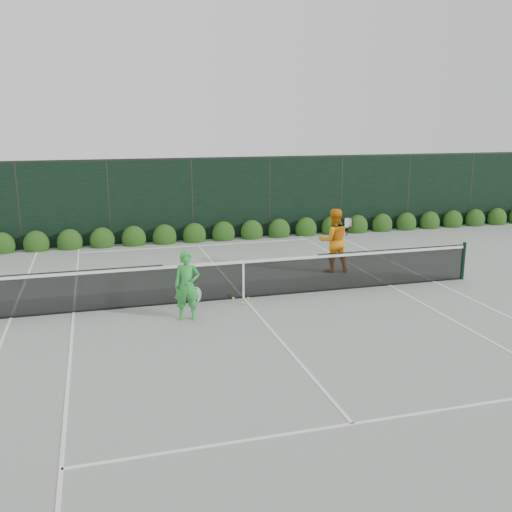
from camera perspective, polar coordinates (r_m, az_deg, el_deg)
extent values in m
plane|color=gray|center=(14.48, -1.26, -4.22)|extent=(80.00, 80.00, 0.00)
cylinder|color=black|center=(17.05, 20.01, -0.46)|extent=(0.10, 0.10, 1.07)
cube|color=black|center=(13.93, -18.27, -3.46)|extent=(4.40, 0.01, 1.02)
cube|color=black|center=(14.34, -1.27, -2.40)|extent=(4.00, 0.01, 0.96)
cube|color=black|center=(15.89, 13.55, -1.10)|extent=(4.40, 0.01, 1.02)
cube|color=white|center=(14.22, -1.28, -0.60)|extent=(12.80, 0.03, 0.07)
cube|color=black|center=(14.48, -1.26, -4.15)|extent=(12.80, 0.02, 0.04)
cube|color=white|center=(14.35, -1.27, -2.48)|extent=(0.05, 0.03, 0.91)
imported|color=green|center=(12.85, -6.91, -2.97)|extent=(0.63, 0.48, 1.57)
torus|color=silver|center=(13.05, -6.08, -3.90)|extent=(0.30, 0.11, 0.30)
cylinder|color=black|center=(13.12, -6.06, -4.90)|extent=(0.10, 0.03, 0.30)
imported|color=orange|center=(16.92, 7.78, 1.55)|extent=(0.99, 0.82, 1.89)
torus|color=black|center=(16.78, 9.21, 3.31)|extent=(0.30, 0.11, 0.30)
cylinder|color=black|center=(16.82, 9.17, 2.51)|extent=(0.10, 0.03, 0.30)
cube|color=white|center=(14.20, -23.32, -5.70)|extent=(0.06, 23.77, 0.01)
cube|color=white|center=(16.67, 17.31, -2.44)|extent=(0.06, 23.77, 0.01)
cube|color=white|center=(14.07, -17.77, -5.40)|extent=(0.06, 23.77, 0.01)
cube|color=white|center=(15.98, 13.18, -2.86)|extent=(0.06, 23.77, 0.01)
cube|color=white|center=(25.85, -7.97, 3.55)|extent=(11.03, 0.06, 0.01)
cube|color=white|center=(20.53, -5.80, 1.04)|extent=(8.23, 0.06, 0.01)
cube|color=white|center=(8.93, 9.65, -16.22)|extent=(8.23, 0.06, 0.01)
cube|color=white|center=(14.48, -1.26, -4.20)|extent=(0.06, 12.80, 0.01)
cube|color=black|center=(21.34, -6.42, 5.57)|extent=(32.00, 0.06, 3.00)
cube|color=#262826|center=(21.18, -6.53, 9.67)|extent=(32.00, 0.06, 0.06)
cylinder|color=#262826|center=(21.20, -22.67, 4.57)|extent=(0.08, 0.08, 3.00)
cylinder|color=#262826|center=(21.06, -14.53, 5.12)|extent=(0.08, 0.08, 3.00)
cylinder|color=#262826|center=(21.34, -6.42, 5.57)|extent=(0.08, 0.08, 3.00)
cylinder|color=#262826|center=(22.03, 1.33, 5.90)|extent=(0.08, 0.08, 3.00)
cylinder|color=#262826|center=(23.09, 8.50, 6.11)|extent=(0.08, 0.08, 3.00)
cylinder|color=#262826|center=(24.47, 14.96, 6.21)|extent=(0.08, 0.08, 3.00)
cylinder|color=#262826|center=(26.13, 20.66, 6.24)|extent=(0.08, 0.08, 3.00)
ellipsoid|color=#1B3C10|center=(21.15, -24.07, 0.93)|extent=(0.86, 0.65, 0.94)
ellipsoid|color=#1B3C10|center=(21.02, -21.11, 1.12)|extent=(0.86, 0.65, 0.94)
ellipsoid|color=#1B3C10|center=(20.94, -18.12, 1.32)|extent=(0.86, 0.65, 0.94)
ellipsoid|color=#1B3C10|center=(20.92, -15.11, 1.51)|extent=(0.86, 0.65, 0.94)
ellipsoid|color=#1B3C10|center=(20.96, -12.11, 1.70)|extent=(0.86, 0.65, 0.94)
ellipsoid|color=#1B3C10|center=(21.06, -9.13, 1.89)|extent=(0.86, 0.65, 0.94)
ellipsoid|color=#1B3C10|center=(21.21, -6.17, 2.06)|extent=(0.86, 0.65, 0.94)
ellipsoid|color=#1B3C10|center=(21.42, -3.27, 2.23)|extent=(0.86, 0.65, 0.94)
ellipsoid|color=#1B3C10|center=(21.68, -0.43, 2.39)|extent=(0.86, 0.65, 0.94)
ellipsoid|color=#1B3C10|center=(21.99, 2.33, 2.54)|extent=(0.86, 0.65, 0.94)
ellipsoid|color=#1B3C10|center=(22.36, 5.01, 2.68)|extent=(0.86, 0.65, 0.94)
ellipsoid|color=#1B3C10|center=(22.77, 7.60, 2.81)|extent=(0.86, 0.65, 0.94)
ellipsoid|color=#1B3C10|center=(23.22, 10.10, 2.93)|extent=(0.86, 0.65, 0.94)
ellipsoid|color=#1B3C10|center=(23.72, 12.50, 3.03)|extent=(0.86, 0.65, 0.94)
ellipsoid|color=#1B3C10|center=(24.26, 14.79, 3.13)|extent=(0.86, 0.65, 0.94)
ellipsoid|color=#1B3C10|center=(24.83, 16.98, 3.22)|extent=(0.86, 0.65, 0.94)
ellipsoid|color=#1B3C10|center=(25.44, 19.07, 3.30)|extent=(0.86, 0.65, 0.94)
ellipsoid|color=#1B3C10|center=(26.08, 21.06, 3.38)|extent=(0.86, 0.65, 0.94)
ellipsoid|color=#1B3C10|center=(26.76, 22.95, 3.44)|extent=(0.86, 0.65, 0.94)
sphere|color=#AFD830|center=(14.62, -2.77, -3.92)|extent=(0.07, 0.07, 0.07)
sphere|color=#AFD830|center=(13.97, -1.37, -4.75)|extent=(0.07, 0.07, 0.07)
sphere|color=#AFD830|center=(14.36, -2.30, -4.24)|extent=(0.07, 0.07, 0.07)
sphere|color=#AFD830|center=(14.35, -0.81, -4.25)|extent=(0.07, 0.07, 0.07)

